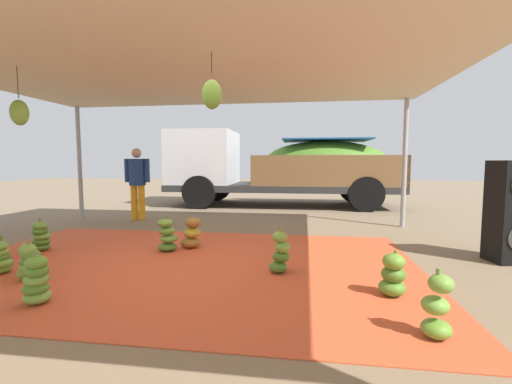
{
  "coord_description": "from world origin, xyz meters",
  "views": [
    {
      "loc": [
        1.7,
        -4.43,
        1.41
      ],
      "look_at": [
        0.65,
        2.86,
        0.76
      ],
      "focal_mm": 24.03,
      "sensor_mm": 36.0,
      "label": 1
    }
  ],
  "objects": [
    {
      "name": "tarp_orange",
      "position": [
        0.0,
        0.0,
        0.01
      ],
      "size": [
        6.45,
        4.17,
        0.01
      ],
      "primitive_type": "cube",
      "color": "#D1512D",
      "rests_on": "ground"
    },
    {
      "name": "cargo_truck_main",
      "position": [
        0.82,
        6.61,
        1.28
      ],
      "size": [
        7.22,
        2.58,
        2.4
      ],
      "color": "#2D2D2D",
      "rests_on": "ground"
    },
    {
      "name": "worker_0",
      "position": [
        -2.33,
        3.35,
        1.01
      ],
      "size": [
        0.64,
        0.39,
        1.74
      ],
      "color": "orange",
      "rests_on": "ground"
    },
    {
      "name": "banana_bunch_6",
      "position": [
        -1.52,
        -0.89,
        0.22
      ],
      "size": [
        0.35,
        0.33,
        0.47
      ],
      "color": "#60932D",
      "rests_on": "tarp_orange"
    },
    {
      "name": "banana_bunch_8",
      "position": [
        2.62,
        -0.78,
        0.22
      ],
      "size": [
        0.35,
        0.36,
        0.49
      ],
      "color": "#518428",
      "rests_on": "tarp_orange"
    },
    {
      "name": "banana_bunch_1",
      "position": [
        -2.4,
        0.33,
        0.23
      ],
      "size": [
        0.39,
        0.39,
        0.53
      ],
      "color": "#518428",
      "rests_on": "tarp_orange"
    },
    {
      "name": "banana_bunch_9",
      "position": [
        -0.44,
        0.62,
        0.25
      ],
      "size": [
        0.4,
        0.4,
        0.57
      ],
      "color": "#477523",
      "rests_on": "tarp_orange"
    },
    {
      "name": "banana_bunch_0",
      "position": [
        -0.12,
        0.87,
        0.24
      ],
      "size": [
        0.43,
        0.41,
        0.54
      ],
      "color": "#996628",
      "rests_on": "tarp_orange"
    },
    {
      "name": "banana_bunch_4",
      "position": [
        1.4,
        -0.18,
        0.25
      ],
      "size": [
        0.35,
        0.33,
        0.57
      ],
      "color": "#477523",
      "rests_on": "tarp_orange"
    },
    {
      "name": "tent_canopy",
      "position": [
        -0.01,
        -0.09,
        2.73
      ],
      "size": [
        8.0,
        7.0,
        2.81
      ],
      "color": "#9EA0A5",
      "rests_on": "ground"
    },
    {
      "name": "ground_plane",
      "position": [
        0.0,
        3.0,
        0.0
      ],
      "size": [
        40.0,
        40.0,
        0.0
      ],
      "primitive_type": "plane",
      "color": "#7F6B51"
    },
    {
      "name": "banana_bunch_7",
      "position": [
        -0.92,
        -1.48,
        0.23
      ],
      "size": [
        0.31,
        0.31,
        0.53
      ],
      "color": "#75A83D",
      "rests_on": "tarp_orange"
    },
    {
      "name": "banana_bunch_2",
      "position": [
        2.75,
        -1.63,
        0.25
      ],
      "size": [
        0.3,
        0.3,
        0.57
      ],
      "color": "#60932D",
      "rests_on": "tarp_orange"
    }
  ]
}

